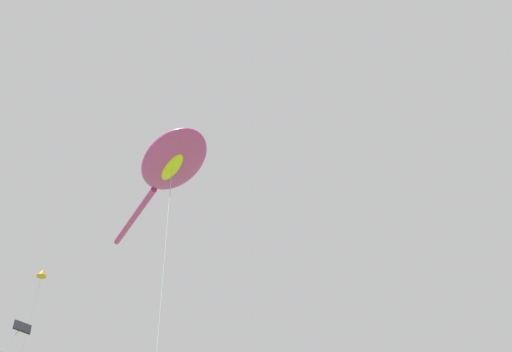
% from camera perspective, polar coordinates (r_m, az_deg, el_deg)
% --- Properties ---
extents(big_show_kite, '(7.01, 9.89, 14.00)m').
position_cam_1_polar(big_show_kite, '(17.99, -11.21, 1.48)').
color(big_show_kite, '#CC3899').
rests_on(big_show_kite, ground).
extents(small_kite_bird_shape, '(3.92, 0.69, 7.05)m').
position_cam_1_polar(small_kite_bird_shape, '(15.36, -29.83, -18.42)').
color(small_kite_bird_shape, black).
rests_on(small_kite_bird_shape, ground).
extents(small_kite_streamer_purple, '(0.77, 2.67, 14.88)m').
position_cam_1_polar(small_kite_streamer_purple, '(30.73, -26.48, -11.64)').
color(small_kite_streamer_purple, orange).
rests_on(small_kite_streamer_purple, ground).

